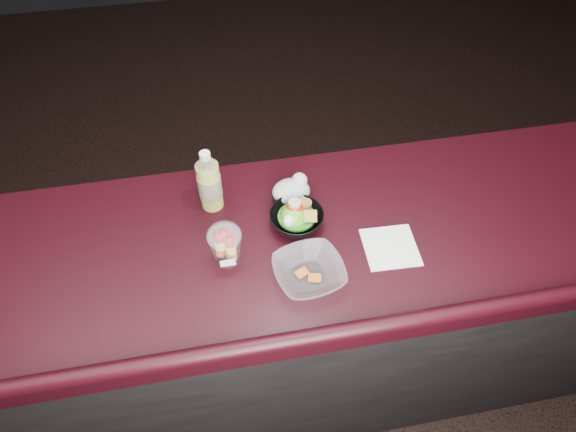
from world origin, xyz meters
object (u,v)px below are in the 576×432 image
object	(u,v)px
fruit_cup	(225,244)
takeout_bowl	(309,272)
lemonade_bottle	(210,184)
green_apple	(293,217)
snack_bowl	(296,218)

from	to	relation	value
fruit_cup	takeout_bowl	size ratio (longest dim) A/B	0.62
lemonade_bottle	green_apple	xyz separation A→B (m)	(0.24, -0.13, -0.06)
lemonade_bottle	fruit_cup	distance (m)	0.23
green_apple	takeout_bowl	world-z (taller)	green_apple
lemonade_bottle	snack_bowl	distance (m)	0.29
lemonade_bottle	takeout_bowl	bearing A→B (deg)	-53.25
fruit_cup	snack_bowl	distance (m)	0.25
fruit_cup	green_apple	xyz separation A→B (m)	(0.22, 0.10, -0.03)
takeout_bowl	green_apple	bearing A→B (deg)	91.99
fruit_cup	takeout_bowl	bearing A→B (deg)	-25.06
green_apple	takeout_bowl	xyz separation A→B (m)	(0.01, -0.20, -0.01)
lemonade_bottle	green_apple	distance (m)	0.28
green_apple	snack_bowl	distance (m)	0.01
fruit_cup	snack_bowl	bearing A→B (deg)	22.87
green_apple	snack_bowl	bearing A→B (deg)	-2.22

